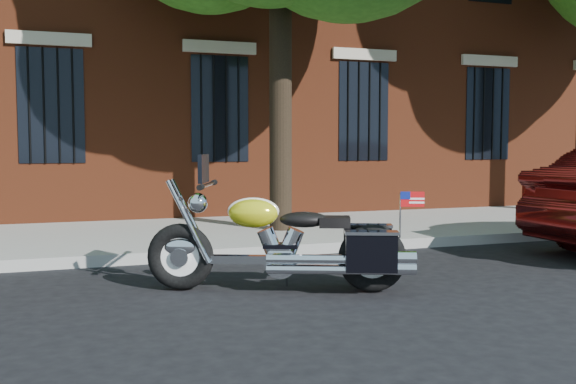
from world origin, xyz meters
name	(u,v)px	position (x,y,z in m)	size (l,w,h in m)	color
ground	(317,275)	(0.00, 0.00, 0.00)	(120.00, 120.00, 0.00)	black
curb	(281,250)	(0.00, 1.38, 0.07)	(40.00, 0.16, 0.15)	gray
sidewalk	(245,232)	(0.00, 3.26, 0.07)	(40.00, 3.60, 0.15)	gray
motorcycle	(289,246)	(-0.60, -0.73, 0.48)	(2.56, 1.49, 1.42)	black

